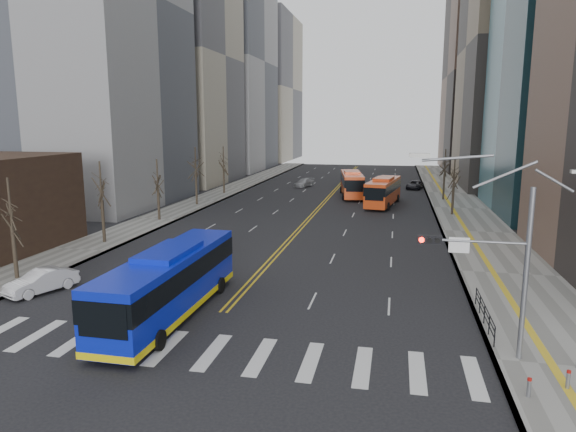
% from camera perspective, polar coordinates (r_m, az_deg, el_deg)
% --- Properties ---
extents(ground, '(220.00, 220.00, 0.00)m').
position_cam_1_polar(ground, '(25.83, -10.95, -14.39)').
color(ground, black).
extents(sidewalk_right, '(7.00, 130.00, 0.15)m').
position_cam_1_polar(sidewalk_right, '(67.86, 18.60, 0.81)').
color(sidewalk_right, slate).
rests_on(sidewalk_right, ground).
extents(sidewalk_left, '(5.00, 130.00, 0.15)m').
position_cam_1_polar(sidewalk_left, '(72.18, -9.28, 1.77)').
color(sidewalk_left, slate).
rests_on(sidewalk_left, ground).
extents(crosswalk, '(26.70, 4.00, 0.01)m').
position_cam_1_polar(crosswalk, '(25.82, -10.95, -14.38)').
color(crosswalk, silver).
rests_on(crosswalk, ground).
extents(centerline, '(0.55, 100.00, 0.01)m').
position_cam_1_polar(centerline, '(77.84, 4.85, 2.44)').
color(centerline, gold).
rests_on(centerline, ground).
extents(office_towers, '(83.00, 134.00, 58.00)m').
position_cam_1_polar(office_towers, '(91.46, 6.28, 18.63)').
color(office_towers, gray).
rests_on(office_towers, ground).
extents(signal_mast, '(5.37, 0.37, 9.39)m').
position_cam_1_polar(signal_mast, '(24.64, 21.81, -4.19)').
color(signal_mast, gray).
rests_on(signal_mast, ground).
extents(pedestrian_railing, '(0.06, 6.06, 1.02)m').
position_cam_1_polar(pedestrian_railing, '(29.67, 21.00, -9.86)').
color(pedestrian_railing, black).
rests_on(pedestrian_railing, sidewalk_right).
extents(bollards, '(2.87, 3.17, 0.78)m').
position_cam_1_polar(bollards, '(24.65, 27.92, -15.31)').
color(bollards, gray).
rests_on(bollards, sidewalk_right).
extents(street_trees, '(35.20, 47.20, 7.60)m').
position_cam_1_polar(street_trees, '(58.77, -4.57, 4.64)').
color(street_trees, black).
rests_on(street_trees, ground).
extents(blue_bus, '(3.17, 13.43, 3.87)m').
position_cam_1_polar(blue_bus, '(29.57, -12.98, -7.02)').
color(blue_bus, '#0D20CE').
rests_on(blue_bus, ground).
extents(red_bus_near, '(4.51, 11.93, 3.68)m').
position_cam_1_polar(red_bus_near, '(67.99, 10.54, 2.88)').
color(red_bus_near, '#D24116').
rests_on(red_bus_near, ground).
extents(red_bus_far, '(4.49, 12.16, 3.75)m').
position_cam_1_polar(red_bus_far, '(75.55, 7.09, 3.74)').
color(red_bus_far, '#D24116').
rests_on(red_bus_far, ground).
extents(car_white, '(3.18, 4.74, 1.48)m').
position_cam_1_polar(car_white, '(36.56, -25.69, -6.54)').
color(car_white, silver).
rests_on(car_white, ground).
extents(car_dark_mid, '(2.28, 4.57, 1.50)m').
position_cam_1_polar(car_dark_mid, '(78.21, 8.99, 2.93)').
color(car_dark_mid, black).
rests_on(car_dark_mid, ground).
extents(car_silver, '(3.30, 5.02, 1.35)m').
position_cam_1_polar(car_silver, '(86.51, 1.79, 3.72)').
color(car_silver, '#9A9A9F').
rests_on(car_silver, ground).
extents(car_dark_far, '(3.14, 5.15, 1.33)m').
position_cam_1_polar(car_dark_far, '(86.07, 13.90, 3.38)').
color(car_dark_far, black).
rests_on(car_dark_far, ground).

